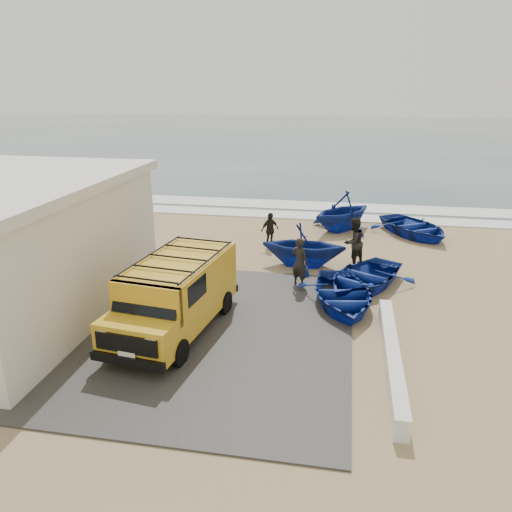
{
  "coord_description": "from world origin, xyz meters",
  "views": [
    {
      "loc": [
        3.59,
        -14.74,
        6.95
      ],
      "look_at": [
        0.6,
        1.54,
        1.2
      ],
      "focal_mm": 35.0,
      "sensor_mm": 36.0,
      "label": 1
    }
  ],
  "objects_px": {
    "boat_mid_left": "(304,245)",
    "boat_far_right": "(414,227)",
    "parapet": "(392,357)",
    "fisherman_middle": "(354,242)",
    "fisherman_back": "(270,230)",
    "boat_far_left": "(342,211)",
    "fisherman_front": "(300,262)",
    "boat_near_right": "(363,277)",
    "boat_near_left": "(342,294)",
    "van": "(176,293)"
  },
  "relations": [
    {
      "from": "fisherman_front",
      "to": "boat_near_right",
      "type": "bearing_deg",
      "value": -143.7
    },
    {
      "from": "parapet",
      "to": "boat_mid_left",
      "type": "bearing_deg",
      "value": 112.47
    },
    {
      "from": "boat_near_left",
      "to": "boat_far_left",
      "type": "bearing_deg",
      "value": 81.56
    },
    {
      "from": "boat_far_right",
      "to": "boat_near_right",
      "type": "bearing_deg",
      "value": -141.24
    },
    {
      "from": "fisherman_middle",
      "to": "boat_far_left",
      "type": "bearing_deg",
      "value": -130.94
    },
    {
      "from": "boat_far_left",
      "to": "fisherman_front",
      "type": "bearing_deg",
      "value": -59.52
    },
    {
      "from": "boat_far_left",
      "to": "fisherman_back",
      "type": "relative_size",
      "value": 2.37
    },
    {
      "from": "boat_near_right",
      "to": "fisherman_front",
      "type": "relative_size",
      "value": 2.19
    },
    {
      "from": "boat_near_right",
      "to": "boat_mid_left",
      "type": "relative_size",
      "value": 1.21
    },
    {
      "from": "van",
      "to": "boat_near_right",
      "type": "height_order",
      "value": "van"
    },
    {
      "from": "van",
      "to": "boat_near_right",
      "type": "bearing_deg",
      "value": 45.37
    },
    {
      "from": "fisherman_front",
      "to": "fisherman_back",
      "type": "bearing_deg",
      "value": -37.26
    },
    {
      "from": "boat_near_right",
      "to": "fisherman_middle",
      "type": "bearing_deg",
      "value": 128.6
    },
    {
      "from": "boat_near_left",
      "to": "fisherman_front",
      "type": "relative_size",
      "value": 2.16
    },
    {
      "from": "fisherman_back",
      "to": "boat_near_right",
      "type": "bearing_deg",
      "value": -90.16
    },
    {
      "from": "boat_near_right",
      "to": "boat_mid_left",
      "type": "height_order",
      "value": "boat_mid_left"
    },
    {
      "from": "fisherman_back",
      "to": "van",
      "type": "bearing_deg",
      "value": -144.45
    },
    {
      "from": "boat_mid_left",
      "to": "fisherman_back",
      "type": "height_order",
      "value": "boat_mid_left"
    },
    {
      "from": "boat_near_right",
      "to": "boat_mid_left",
      "type": "distance_m",
      "value": 3.02
    },
    {
      "from": "boat_far_left",
      "to": "fisherman_back",
      "type": "height_order",
      "value": "boat_far_left"
    },
    {
      "from": "boat_far_left",
      "to": "fisherman_middle",
      "type": "xyz_separation_m",
      "value": [
        0.53,
        -5.12,
        0.01
      ]
    },
    {
      "from": "boat_far_right",
      "to": "fisherman_back",
      "type": "bearing_deg",
      "value": 172.7
    },
    {
      "from": "parapet",
      "to": "fisherman_back",
      "type": "distance_m",
      "value": 10.41
    },
    {
      "from": "boat_far_right",
      "to": "boat_far_left",
      "type": "bearing_deg",
      "value": 142.73
    },
    {
      "from": "van",
      "to": "boat_mid_left",
      "type": "height_order",
      "value": "van"
    },
    {
      "from": "fisherman_middle",
      "to": "fisherman_back",
      "type": "bearing_deg",
      "value": -73.66
    },
    {
      "from": "parapet",
      "to": "van",
      "type": "bearing_deg",
      "value": 171.19
    },
    {
      "from": "boat_near_left",
      "to": "fisherman_back",
      "type": "bearing_deg",
      "value": 110.08
    },
    {
      "from": "boat_far_left",
      "to": "fisherman_middle",
      "type": "height_order",
      "value": "fisherman_middle"
    },
    {
      "from": "parapet",
      "to": "boat_near_right",
      "type": "distance_m",
      "value": 5.25
    },
    {
      "from": "boat_far_right",
      "to": "fisherman_middle",
      "type": "bearing_deg",
      "value": -152.71
    },
    {
      "from": "boat_near_left",
      "to": "fisherman_back",
      "type": "height_order",
      "value": "fisherman_back"
    },
    {
      "from": "van",
      "to": "boat_mid_left",
      "type": "bearing_deg",
      "value": 70.27
    },
    {
      "from": "van",
      "to": "fisherman_back",
      "type": "xyz_separation_m",
      "value": [
        1.46,
        8.36,
        -0.41
      ]
    },
    {
      "from": "parapet",
      "to": "boat_far_right",
      "type": "xyz_separation_m",
      "value": [
        1.89,
        12.24,
        0.16
      ]
    },
    {
      "from": "boat_near_left",
      "to": "boat_far_right",
      "type": "distance_m",
      "value": 9.29
    },
    {
      "from": "parapet",
      "to": "boat_far_left",
      "type": "relative_size",
      "value": 1.62
    },
    {
      "from": "boat_mid_left",
      "to": "fisherman_back",
      "type": "relative_size",
      "value": 2.11
    },
    {
      "from": "parapet",
      "to": "boat_far_right",
      "type": "bearing_deg",
      "value": 81.23
    },
    {
      "from": "boat_near_left",
      "to": "fisherman_middle",
      "type": "distance_m",
      "value": 4.0
    },
    {
      "from": "parapet",
      "to": "fisherman_middle",
      "type": "relative_size",
      "value": 3.03
    },
    {
      "from": "boat_near_right",
      "to": "boat_far_left",
      "type": "distance_m",
      "value": 7.45
    },
    {
      "from": "boat_mid_left",
      "to": "boat_far_right",
      "type": "xyz_separation_m",
      "value": [
        4.83,
        5.13,
        -0.43
      ]
    },
    {
      "from": "van",
      "to": "fisherman_front",
      "type": "xyz_separation_m",
      "value": [
        3.21,
        4.04,
        -0.28
      ]
    },
    {
      "from": "boat_mid_left",
      "to": "parapet",
      "type": "bearing_deg",
      "value": -156.16
    },
    {
      "from": "boat_far_left",
      "to": "boat_near_left",
      "type": "bearing_deg",
      "value": -48.1
    },
    {
      "from": "van",
      "to": "boat_far_right",
      "type": "xyz_separation_m",
      "value": [
        7.99,
        11.3,
        -0.76
      ]
    },
    {
      "from": "parapet",
      "to": "boat_near_right",
      "type": "xyz_separation_m",
      "value": [
        -0.63,
        5.21,
        0.14
      ]
    },
    {
      "from": "van",
      "to": "boat_near_left",
      "type": "relative_size",
      "value": 1.37
    },
    {
      "from": "boat_far_right",
      "to": "fisherman_middle",
      "type": "xyz_separation_m",
      "value": [
        -2.89,
        -4.77,
        0.55
      ]
    }
  ]
}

